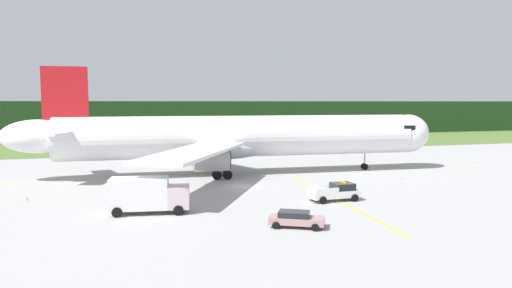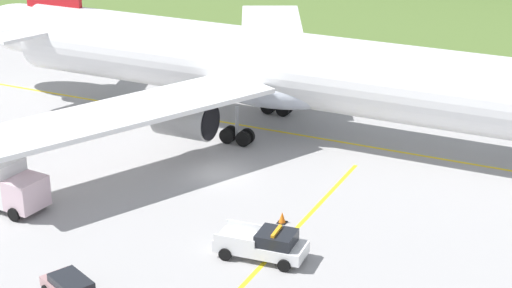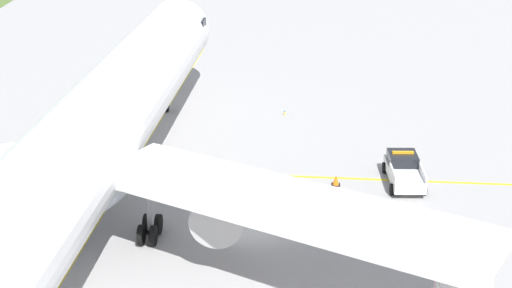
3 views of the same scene
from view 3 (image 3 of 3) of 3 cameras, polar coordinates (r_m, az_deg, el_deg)
name	(u,v)px [view 3 (image 3 of 3)]	position (r m, az deg, el deg)	size (l,w,h in m)	color
ground	(250,231)	(46.74, -0.43, -6.36)	(320.00, 320.00, 0.00)	#9D9B9B
taxiway_centerline_main	(104,210)	(50.23, -10.95, -4.69)	(78.68, 0.30, 0.01)	yellow
taxiway_centerline_spur	(388,180)	(54.15, 9.57, -2.59)	(28.36, 0.30, 0.01)	yellow
airliner	(96,136)	(47.74, -11.55, 0.59)	(59.93, 45.44, 14.56)	silver
ops_pickup_truck	(404,170)	(53.66, 10.67, -1.85)	(5.30, 2.45, 1.94)	white
apron_cone	(336,180)	(52.81, 5.82, -2.61)	(0.58, 0.58, 0.72)	black
taxiway_edge_light_east	(284,113)	(65.59, 2.08, 2.29)	(0.12, 0.12, 0.44)	yellow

